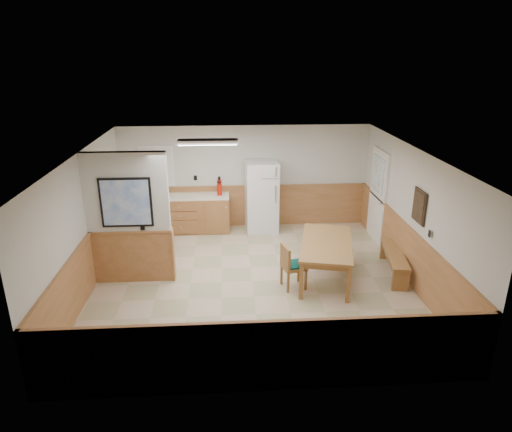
{
  "coord_description": "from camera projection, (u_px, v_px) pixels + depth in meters",
  "views": [
    {
      "loc": [
        -0.44,
        -7.76,
        4.17
      ],
      "look_at": [
        0.1,
        0.4,
        1.18
      ],
      "focal_mm": 32.0,
      "sensor_mm": 36.0,
      "label": 1
    }
  ],
  "objects": [
    {
      "name": "dining_chair",
      "position": [
        290.0,
        263.0,
        8.33
      ],
      "size": [
        0.63,
        0.5,
        0.85
      ],
      "rotation": [
        0.0,
        0.0,
        0.24
      ],
      "color": "#AD763F",
      "rests_on": "ground"
    },
    {
      "name": "kitchen_counter",
      "position": [
        196.0,
        213.0,
        11.01
      ],
      "size": [
        2.2,
        0.61,
        1.0
      ],
      "color": "olive",
      "rests_on": "ground"
    },
    {
      "name": "refrigerator",
      "position": [
        262.0,
        197.0,
        10.93
      ],
      "size": [
        0.79,
        0.74,
        1.71
      ],
      "rotation": [
        0.0,
        0.0,
        0.06
      ],
      "color": "white",
      "rests_on": "ground"
    },
    {
      "name": "left_wall",
      "position": [
        84.0,
        224.0,
        8.12
      ],
      "size": [
        0.02,
        6.0,
        2.5
      ],
      "primitive_type": "cube",
      "color": "silver",
      "rests_on": "ground"
    },
    {
      "name": "fluorescent_fixture",
      "position": [
        208.0,
        142.0,
        9.06
      ],
      "size": [
        1.2,
        0.3,
        0.09
      ],
      "color": "white",
      "rests_on": "ceiling"
    },
    {
      "name": "wainscot_right",
      "position": [
        407.0,
        253.0,
        8.75
      ],
      "size": [
        0.04,
        6.0,
        1.0
      ],
      "primitive_type": "cube",
      "color": "#BA754A",
      "rests_on": "ground"
    },
    {
      "name": "kitchen_window",
      "position": [
        157.0,
        166.0,
        10.86
      ],
      "size": [
        0.8,
        0.04,
        1.0
      ],
      "color": "white",
      "rests_on": "back_wall"
    },
    {
      "name": "ceiling",
      "position": [
        252.0,
        152.0,
        7.87
      ],
      "size": [
        6.0,
        6.0,
        0.02
      ],
      "primitive_type": "cube",
      "color": "white",
      "rests_on": "back_wall"
    },
    {
      "name": "exterior_door",
      "position": [
        377.0,
        196.0,
        10.34
      ],
      "size": [
        0.07,
        1.02,
        2.15
      ],
      "color": "white",
      "rests_on": "ground"
    },
    {
      "name": "ground",
      "position": [
        252.0,
        281.0,
        8.73
      ],
      "size": [
        6.0,
        6.0,
        0.0
      ],
      "primitive_type": "plane",
      "color": "#C8AE90",
      "rests_on": "ground"
    },
    {
      "name": "dining_bench",
      "position": [
        394.0,
        258.0,
        8.91
      ],
      "size": [
        0.56,
        1.5,
        0.45
      ],
      "rotation": [
        0.0,
        0.0,
        -0.17
      ],
      "color": "#AD763F",
      "rests_on": "ground"
    },
    {
      "name": "fire_extinguisher",
      "position": [
        219.0,
        187.0,
        10.81
      ],
      "size": [
        0.12,
        0.12,
        0.46
      ],
      "rotation": [
        0.0,
        0.0,
        0.01
      ],
      "color": "#B91909",
      "rests_on": "kitchen_counter"
    },
    {
      "name": "wainscot_back",
      "position": [
        245.0,
        206.0,
        11.35
      ],
      "size": [
        6.0,
        0.04,
        1.0
      ],
      "primitive_type": "cube",
      "color": "#BA754A",
      "rests_on": "ground"
    },
    {
      "name": "right_wall",
      "position": [
        413.0,
        216.0,
        8.49
      ],
      "size": [
        0.02,
        6.0,
        2.5
      ],
      "primitive_type": "cube",
      "color": "silver",
      "rests_on": "ground"
    },
    {
      "name": "wall_painting",
      "position": [
        419.0,
        206.0,
        8.1
      ],
      "size": [
        0.04,
        0.5,
        0.6
      ],
      "color": "#322314",
      "rests_on": "right_wall"
    },
    {
      "name": "wainscot_left",
      "position": [
        90.0,
        262.0,
        8.38
      ],
      "size": [
        0.04,
        6.0,
        1.0
      ],
      "primitive_type": "cube",
      "color": "#BA754A",
      "rests_on": "ground"
    },
    {
      "name": "partition_wall",
      "position": [
        129.0,
        220.0,
        8.35
      ],
      "size": [
        1.5,
        0.2,
        2.5
      ],
      "color": "silver",
      "rests_on": "ground"
    },
    {
      "name": "soap_bottle",
      "position": [
        152.0,
        192.0,
        10.73
      ],
      "size": [
        0.09,
        0.09,
        0.22
      ],
      "primitive_type": "cylinder",
      "rotation": [
        0.0,
        0.0,
        -0.4
      ],
      "color": "#167E36",
      "rests_on": "kitchen_counter"
    },
    {
      "name": "back_wall",
      "position": [
        245.0,
        177.0,
        11.12
      ],
      "size": [
        6.0,
        0.02,
        2.5
      ],
      "primitive_type": "cube",
      "color": "silver",
      "rests_on": "ground"
    },
    {
      "name": "dining_table",
      "position": [
        326.0,
        246.0,
        8.64
      ],
      "size": [
        1.33,
        2.03,
        0.75
      ],
      "rotation": [
        0.0,
        0.0,
        -0.23
      ],
      "color": "#AD763F",
      "rests_on": "ground"
    }
  ]
}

